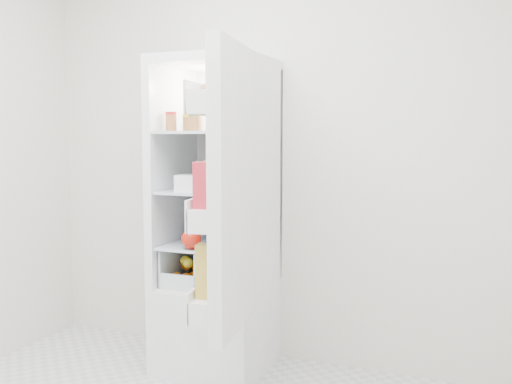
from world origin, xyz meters
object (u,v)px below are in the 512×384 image
at_px(red_cabbage, 226,232).
at_px(mushroom_bowl, 198,232).
at_px(refrigerator, 220,255).
at_px(fridge_door, 228,195).

bearing_deg(red_cabbage, mushroom_bowl, 147.32).
xyz_separation_m(refrigerator, red_cabbage, (0.10, -0.13, 0.16)).
distance_m(refrigerator, fridge_door, 0.84).
bearing_deg(refrigerator, red_cabbage, -50.86).
distance_m(mushroom_bowl, fridge_door, 0.91).
bearing_deg(fridge_door, refrigerator, 19.76).
bearing_deg(mushroom_bowl, refrigerator, -15.21).
height_order(refrigerator, red_cabbage, refrigerator).
relative_size(mushroom_bowl, fridge_door, 0.12).
distance_m(red_cabbage, mushroom_bowl, 0.32).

